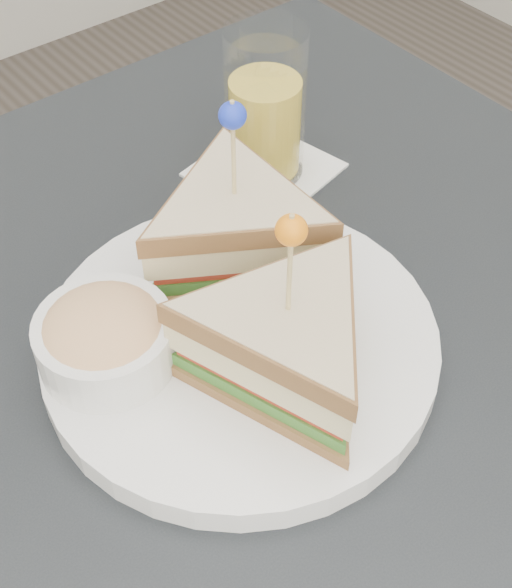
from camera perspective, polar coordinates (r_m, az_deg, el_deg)
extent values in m
cube|color=black|center=(0.63, -0.15, -5.01)|extent=(0.80, 0.80, 0.03)
cylinder|color=black|center=(1.24, 2.53, 2.23)|extent=(0.04, 0.04, 0.72)
cylinder|color=white|center=(0.61, -1.11, -3.60)|extent=(0.37, 0.37, 0.02)
cylinder|color=white|center=(0.60, -1.12, -2.91)|extent=(0.37, 0.37, 0.01)
cylinder|color=#D8C07C|center=(0.49, 2.35, 1.51)|extent=(0.00, 0.00, 0.09)
sphere|color=orange|center=(0.47, 2.48, 4.47)|extent=(0.02, 0.02, 0.02)
cylinder|color=#D8C07C|center=(0.58, -1.58, 9.52)|extent=(0.00, 0.00, 0.09)
sphere|color=#1B32CA|center=(0.56, -1.65, 12.33)|extent=(0.02, 0.02, 0.02)
cylinder|color=white|center=(0.58, -10.39, -3.45)|extent=(0.12, 0.12, 0.04)
ellipsoid|color=#E0B772|center=(0.57, -10.59, -2.47)|extent=(0.11, 0.11, 0.04)
cube|color=white|center=(0.77, 0.60, 8.65)|extent=(0.13, 0.13, 0.00)
cylinder|color=gold|center=(0.74, 0.63, 11.66)|extent=(0.08, 0.08, 0.09)
cylinder|color=white|center=(0.73, 0.64, 13.07)|extent=(0.08, 0.08, 0.14)
cube|color=white|center=(0.73, 0.66, 14.82)|extent=(0.02, 0.02, 0.02)
cube|color=white|center=(0.71, 0.42, 13.53)|extent=(0.02, 0.02, 0.02)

